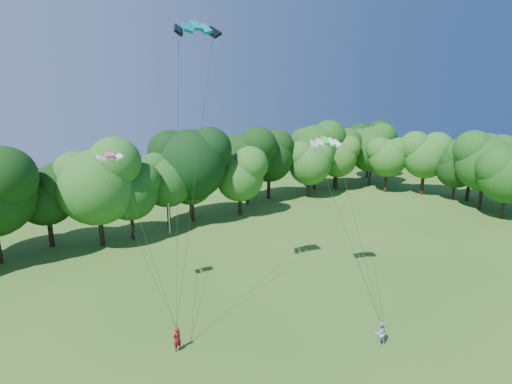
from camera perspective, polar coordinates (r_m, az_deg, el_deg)
utility_pole at (r=49.42m, az=-12.44°, el=-1.48°), size 1.53×0.19×7.63m
kite_flyer_left at (r=29.23m, az=-11.21°, el=-19.91°), size 0.70×0.53×1.73m
kite_flyer_right at (r=30.60m, az=17.30°, el=-18.68°), size 0.98×0.86×1.67m
kite_teal at (r=30.40m, az=-8.60°, el=22.47°), size 3.32×1.90×0.83m
kite_green at (r=33.37m, az=9.87°, el=7.25°), size 2.65×1.99×0.55m
kite_pink at (r=31.62m, az=-20.18°, el=5.01°), size 1.90×1.06×0.30m
tree_back_center at (r=52.20m, az=-9.34°, el=5.43°), size 10.12×10.12×14.72m
tree_back_east at (r=70.87m, az=11.60°, el=5.62°), size 7.35×7.35×10.69m
tree_flank_east at (r=70.51m, az=28.56°, el=4.67°), size 8.10×8.10×11.78m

